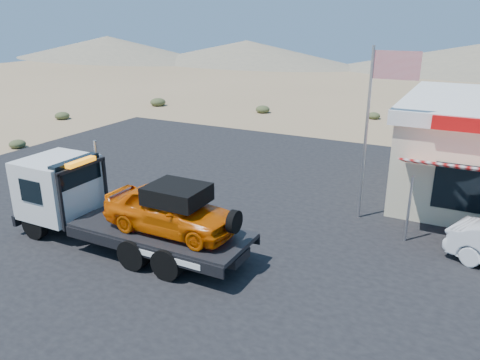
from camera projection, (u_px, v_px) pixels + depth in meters
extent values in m
plane|color=#89704E|center=(180.00, 240.00, 15.20)|extent=(120.00, 120.00, 0.00)
cube|color=black|center=(273.00, 218.00, 16.84)|extent=(32.00, 24.00, 0.02)
cylinder|color=black|center=(35.00, 225.00, 15.16)|extent=(0.91, 0.27, 0.91)
cylinder|color=black|center=(77.00, 206.00, 16.69)|extent=(0.91, 0.27, 0.91)
cylinder|color=black|center=(135.00, 253.00, 13.38)|extent=(0.91, 0.50, 0.91)
cylinder|color=black|center=(172.00, 229.00, 14.92)|extent=(0.91, 0.50, 0.91)
cylinder|color=black|center=(169.00, 263.00, 12.87)|extent=(0.91, 0.50, 0.91)
cylinder|color=black|center=(204.00, 236.00, 14.40)|extent=(0.91, 0.50, 0.91)
cube|color=black|center=(135.00, 231.00, 14.42)|extent=(7.49, 0.91, 0.27)
cube|color=silver|center=(59.00, 186.00, 15.45)|extent=(2.01, 2.15, 1.92)
cube|color=black|center=(76.00, 172.00, 14.86)|extent=(0.32, 1.83, 0.82)
cube|color=black|center=(84.00, 193.00, 14.97)|extent=(0.09, 2.01, 1.83)
cube|color=orange|center=(81.00, 162.00, 14.62)|extent=(0.23, 1.10, 0.14)
cube|color=black|center=(161.00, 230.00, 13.90)|extent=(5.48, 2.10, 0.14)
imported|color=#D65404|center=(170.00, 209.00, 13.50)|extent=(4.02, 1.62, 1.37)
cube|color=black|center=(177.00, 194.00, 13.20)|extent=(1.64, 1.37, 0.50)
cube|color=red|center=(476.00, 126.00, 14.50)|extent=(2.60, 0.12, 0.45)
cylinder|color=#99999E|center=(409.00, 209.00, 14.78)|extent=(0.08, 0.08, 2.20)
cylinder|color=#99999E|center=(366.00, 136.00, 15.94)|extent=(0.10, 0.10, 6.00)
cube|color=#B20C14|center=(396.00, 65.00, 14.82)|extent=(1.50, 0.02, 0.90)
ellipsoid|color=#333C20|center=(17.00, 143.00, 25.88)|extent=(0.89, 0.89, 0.48)
ellipsoid|color=#333C20|center=(62.00, 115.00, 33.13)|extent=(1.01, 1.01, 0.55)
ellipsoid|color=#333C20|center=(158.00, 102.00, 38.09)|extent=(1.24, 1.24, 0.67)
ellipsoid|color=#333C20|center=(263.00, 109.00, 35.35)|extent=(1.08, 1.08, 0.58)
ellipsoid|color=#333C20|center=(374.00, 115.00, 33.25)|extent=(0.92, 0.92, 0.49)
cone|color=#726B59|center=(247.00, 52.00, 71.58)|extent=(36.00, 36.00, 3.50)
cone|color=#726B59|center=(108.00, 48.00, 79.83)|extent=(40.00, 40.00, 3.80)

